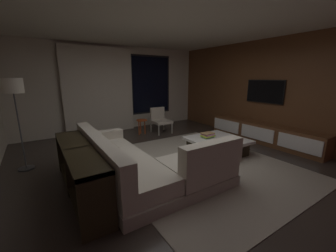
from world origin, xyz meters
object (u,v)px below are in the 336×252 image
Objects in this scene: accent_chair_near_window at (160,119)px; media_console at (263,134)px; standing_lamp at (13,92)px; console_table_behind_couch at (79,168)px; coffee_table at (217,146)px; sectional_couch at (140,165)px; side_stool at (142,122)px; book_stack_on_coffee_table at (208,135)px; mounted_tv at (265,91)px.

media_console is at bearing -54.02° from accent_chair_near_window.
console_table_behind_couch is at bearing -64.06° from standing_lamp.
media_console is 1.48× the size of console_table_behind_couch.
coffee_table is at bearing -86.98° from accent_chair_near_window.
sectional_couch is 2.16× the size of coffee_table.
console_table_behind_couch is (-2.22, -2.51, 0.04)m from side_stool.
book_stack_on_coffee_table is 2.17m from accent_chair_near_window.
sectional_couch is 0.81× the size of media_console.
standing_lamp is (-2.95, -1.01, 1.09)m from side_stool.
sectional_couch is at bearing -116.38° from side_stool.
sectional_couch reaches higher than console_table_behind_couch.
coffee_table is 1.49× the size of accent_chair_near_window.
accent_chair_near_window is 0.61m from side_stool.
media_console is (1.64, -0.08, 0.06)m from coffee_table.
media_console is (3.68, 0.13, -0.04)m from sectional_couch.
accent_chair_near_window is 0.46× the size of standing_lamp.
mounted_tv is 5.65m from standing_lamp.
book_stack_on_coffee_table is at bearing 5.34° from console_table_behind_couch.
accent_chair_near_window is 3.01m from media_console.
sectional_couch is at bearing -177.98° from media_console.
mounted_tv is 0.50× the size of console_table_behind_couch.
side_stool is at bearing 133.37° from media_console.
standing_lamp is (-5.50, 1.30, 0.12)m from mounted_tv.
mounted_tv reaches higher than media_console.
coffee_table is 4.14m from standing_lamp.
accent_chair_near_window is at bearing 40.73° from console_table_behind_couch.
mounted_tv is (1.95, -2.24, 0.92)m from accent_chair_near_window.
mounted_tv reaches higher than accent_chair_near_window.
coffee_table is 0.55× the size of console_table_behind_couch.
book_stack_on_coffee_table is 0.28× the size of mounted_tv.
coffee_table is at bearing -73.35° from side_stool.
accent_chair_near_window is 1.70× the size of side_stool.
mounted_tv reaches higher than console_table_behind_couch.
book_stack_on_coffee_table is 2.17m from mounted_tv.
book_stack_on_coffee_table is 0.38× the size of accent_chair_near_window.
coffee_table is at bearing 177.28° from media_console.
mounted_tv is at bearing -48.93° from accent_chair_near_window.
standing_lamp is at bearing -161.08° from side_stool.
accent_chair_near_window is 0.25× the size of media_console.
standing_lamp is at bearing 115.94° from console_table_behind_couch.
standing_lamp is (-3.55, -0.94, 1.03)m from accent_chair_near_window.
media_console reaches higher than side_stool.
sectional_couch is 4.02m from mounted_tv.
console_table_behind_couch reaches higher than coffee_table.
accent_chair_near_window is at bearing 53.30° from sectional_couch.
media_console is 1.81× the size of standing_lamp.
standing_lamp reaches higher than accent_chair_near_window.
side_stool is 3.45m from media_console.
side_stool is 0.27× the size of standing_lamp.
side_stool is at bearing 18.92° from standing_lamp.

